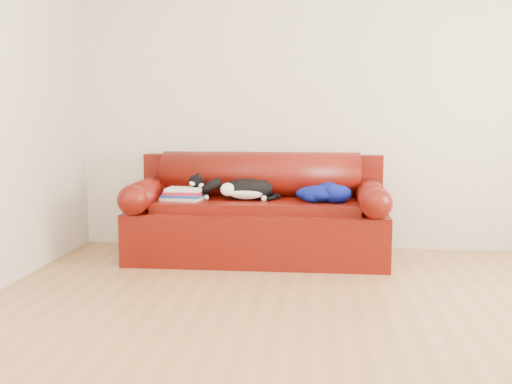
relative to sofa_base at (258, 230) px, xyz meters
The scene contains 7 objects.
ground 1.62m from the sofa_base, 68.78° to the right, with size 4.50×4.50×0.00m, color olive.
room_shell 2.17m from the sofa_base, 64.53° to the right, with size 4.52×4.02×2.61m.
sofa_base is the anchor object (origin of this frame).
sofa_back 0.39m from the sofa_base, 90.00° to the left, with size 2.10×1.01×0.88m.
book_stack 0.68m from the sofa_base, behind, with size 0.36×0.30×0.10m.
cat 0.36m from the sofa_base, 149.28° to the right, with size 0.62×0.36×0.22m.
blanket 0.63m from the sofa_base, ahead, with size 0.50×0.47×0.15m.
Camera 1 is at (-0.09, -3.40, 1.17)m, focal length 42.00 mm.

